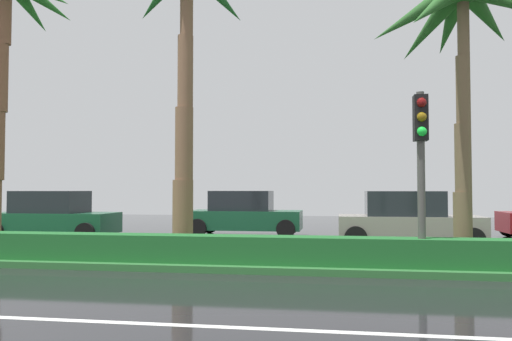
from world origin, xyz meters
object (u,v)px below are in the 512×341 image
at_px(car_in_traffic_leading, 53,216).
at_px(palm_tree_mid_left, 2,22).
at_px(palm_tree_centre_left, 185,10).
at_px(traffic_signal_median_right, 421,146).
at_px(car_in_traffic_third, 407,220).
at_px(palm_tree_centre, 464,20).
at_px(car_in_traffic_second, 244,214).

bearing_deg(car_in_traffic_leading, palm_tree_mid_left, -78.96).
height_order(palm_tree_mid_left, palm_tree_centre_left, palm_tree_mid_left).
relative_size(palm_tree_mid_left, palm_tree_centre_left, 1.01).
bearing_deg(traffic_signal_median_right, palm_tree_mid_left, 171.63).
bearing_deg(car_in_traffic_third, traffic_signal_median_right, -94.37).
distance_m(traffic_signal_median_right, car_in_traffic_third, 5.67).
height_order(traffic_signal_median_right, car_in_traffic_leading, traffic_signal_median_right).
bearing_deg(car_in_traffic_leading, car_in_traffic_third, -1.14).
xyz_separation_m(palm_tree_centre, traffic_signal_median_right, (-1.17, -1.19, -2.99)).
distance_m(palm_tree_centre_left, traffic_signal_median_right, 6.88).
relative_size(palm_tree_mid_left, car_in_traffic_third, 1.87).
height_order(palm_tree_centre_left, car_in_traffic_second, palm_tree_centre_left).
relative_size(car_in_traffic_leading, car_in_traffic_second, 1.00).
height_order(palm_tree_centre, car_in_traffic_leading, palm_tree_centre).
xyz_separation_m(palm_tree_centre, car_in_traffic_third, (-0.76, 4.15, -4.84)).
bearing_deg(traffic_signal_median_right, palm_tree_centre_left, 164.80).
xyz_separation_m(palm_tree_centre, car_in_traffic_second, (-6.46, 7.14, -4.84)).
relative_size(palm_tree_centre_left, car_in_traffic_third, 1.86).
distance_m(car_in_traffic_leading, car_in_traffic_second, 6.91).
xyz_separation_m(traffic_signal_median_right, car_in_traffic_third, (0.41, 5.34, -1.85)).
xyz_separation_m(palm_tree_mid_left, car_in_traffic_leading, (-0.78, 3.98, -5.57)).
bearing_deg(traffic_signal_median_right, palm_tree_centre, 45.56).
bearing_deg(palm_tree_centre, palm_tree_mid_left, 178.09).
distance_m(palm_tree_centre, car_in_traffic_leading, 14.36).
bearing_deg(palm_tree_centre_left, car_in_traffic_second, 87.55).
distance_m(palm_tree_centre_left, car_in_traffic_third, 9.03).
height_order(car_in_traffic_leading, car_in_traffic_third, same).
xyz_separation_m(traffic_signal_median_right, car_in_traffic_leading, (-11.62, 5.58, -1.85)).
bearing_deg(palm_tree_centre_left, palm_tree_mid_left, 179.14).
bearing_deg(palm_tree_mid_left, palm_tree_centre, -1.91).
xyz_separation_m(palm_tree_mid_left, palm_tree_centre_left, (5.27, -0.08, 0.02)).
bearing_deg(palm_tree_mid_left, car_in_traffic_third, 18.41).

